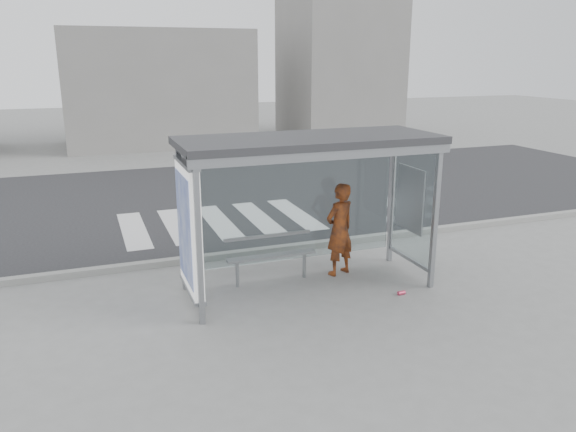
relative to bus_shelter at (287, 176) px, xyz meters
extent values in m
plane|color=gray|center=(0.37, -0.06, -1.98)|extent=(80.00, 80.00, 0.00)
cube|color=#232326|center=(0.37, 6.94, -1.98)|extent=(30.00, 10.00, 0.01)
cube|color=gray|center=(0.37, 1.89, -1.92)|extent=(30.00, 0.18, 0.12)
cube|color=silver|center=(-2.13, 4.44, -1.98)|extent=(0.55, 3.00, 0.00)
cube|color=silver|center=(-1.13, 4.44, -1.98)|extent=(0.55, 3.00, 0.00)
cube|color=silver|center=(-0.13, 4.44, -1.98)|extent=(0.55, 3.00, 0.00)
cube|color=silver|center=(0.87, 4.44, -1.98)|extent=(0.55, 3.00, 0.00)
cube|color=silver|center=(1.87, 4.44, -1.98)|extent=(0.55, 3.00, 0.00)
cube|color=gray|center=(-1.63, -0.76, -0.73)|extent=(0.08, 0.08, 2.50)
cube|color=gray|center=(2.37, -0.76, -0.73)|extent=(0.08, 0.08, 2.50)
cube|color=gray|center=(-1.63, 0.64, -0.73)|extent=(0.08, 0.08, 2.50)
cube|color=gray|center=(2.37, 0.64, -0.73)|extent=(0.08, 0.08, 2.50)
cube|color=#2D2D30|center=(0.37, -0.06, 0.58)|extent=(4.25, 1.65, 0.12)
cube|color=gray|center=(0.37, -0.82, 0.47)|extent=(4.25, 0.06, 0.18)
cube|color=white|center=(0.37, 0.64, -0.68)|extent=(3.80, 0.02, 2.00)
cube|color=white|center=(-1.63, -0.06, -0.68)|extent=(0.15, 1.25, 2.00)
cube|color=#2F45AB|center=(-1.54, -0.06, -0.68)|extent=(0.01, 1.10, 1.70)
cylinder|color=#E13F14|center=(-1.53, 0.19, -0.43)|extent=(0.02, 0.32, 0.32)
cube|color=white|center=(2.37, -0.06, -0.68)|extent=(0.03, 1.25, 2.00)
cube|color=beige|center=(2.34, -0.01, -0.58)|extent=(0.03, 0.86, 1.16)
cube|color=gray|center=(0.37, 17.94, 0.52)|extent=(8.00, 5.00, 5.00)
cube|color=gray|center=(9.37, 17.94, 1.52)|extent=(5.00, 5.00, 7.00)
imported|color=orange|center=(1.15, 0.36, -1.13)|extent=(0.72, 0.59, 1.70)
cube|color=gray|center=(-0.14, 0.41, -1.49)|extent=(1.60, 0.20, 0.04)
cylinder|color=gray|center=(-0.76, 0.41, -1.75)|extent=(0.06, 0.06, 0.47)
cylinder|color=gray|center=(0.48, 0.41, -1.75)|extent=(0.06, 0.06, 0.47)
cube|color=gray|center=(-0.14, 0.60, -1.18)|extent=(1.60, 0.04, 0.05)
cylinder|color=#EA4468|center=(1.73, -0.88, -1.95)|extent=(0.13, 0.08, 0.07)
camera|label=1|loc=(-3.08, -8.37, 1.86)|focal=35.00mm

